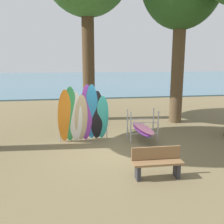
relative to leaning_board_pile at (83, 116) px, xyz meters
name	(u,v)px	position (x,y,z in m)	size (l,w,h in m)	color
ground_plane	(116,149)	(1.10, -1.07, -1.05)	(80.00, 80.00, 0.00)	brown
lake_water	(82,80)	(1.10, 28.65, -1.00)	(80.00, 36.00, 0.10)	#477084
leaning_board_pile	(83,116)	(0.00, 0.00, 0.00)	(2.07, 0.86, 2.31)	orange
board_storage_rack	(142,129)	(2.34, -0.15, -0.58)	(1.15, 2.13, 1.25)	#9EA0A5
park_bench	(157,162)	(1.85, -3.49, -0.60)	(1.40, 0.42, 0.85)	#2D2D33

